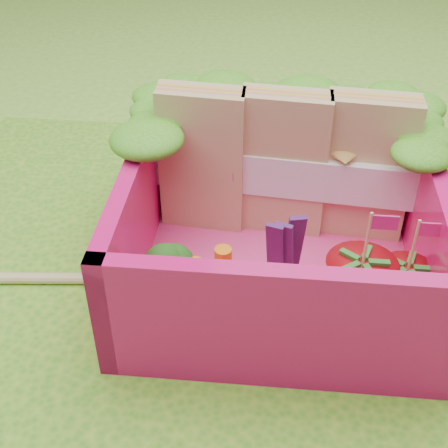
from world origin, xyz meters
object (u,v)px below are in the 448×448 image
Objects in this scene: broccoli at (166,272)px; strawberry_right at (403,290)px; strawberry_left at (358,290)px; bento_box at (280,223)px; sandwich_stack at (284,164)px.

strawberry_right reaches higher than broccoli.
strawberry_left is (0.76, 0.00, -0.03)m from broccoli.
bento_box is 2.76× the size of strawberry_right.
broccoli is at bearing -179.71° from strawberry_left.
bento_box is at bearing -90.88° from sandwich_stack.
bento_box reaches higher than broccoli.
broccoli is at bearing -126.86° from sandwich_stack.
bento_box is 4.19× the size of broccoli.
bento_box is 0.57m from strawberry_right.
strawberry_left is 0.19m from strawberry_right.
bento_box is 2.49× the size of strawberry_left.
strawberry_right is (0.94, 0.04, -0.05)m from broccoli.
strawberry_right is at bearing 12.32° from strawberry_left.
sandwich_stack is 2.40× the size of strawberry_left.
sandwich_stack is 4.02× the size of broccoli.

